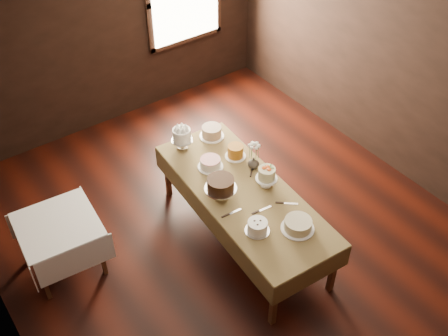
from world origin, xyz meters
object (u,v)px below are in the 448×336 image
(cake_lattice, at_px, (210,164))
(cake_cream, at_px, (298,225))
(cake_flowers, at_px, (266,178))
(cake_server_d, at_px, (253,167))
(display_table, at_px, (244,195))
(cake_server_b, at_px, (291,203))
(cake_speckled, at_px, (212,132))
(side_table, at_px, (58,229))
(cake_chocolate, at_px, (221,188))
(cake_server_a, at_px, (265,208))
(cake_swirl, at_px, (257,227))
(cake_meringue, at_px, (182,139))
(cake_server_e, at_px, (235,211))
(cake_caramel, at_px, (235,152))
(flower_vase, at_px, (253,163))

(cake_lattice, bearing_deg, cake_cream, -82.61)
(cake_lattice, bearing_deg, cake_flowers, -62.14)
(cake_lattice, distance_m, cake_server_d, 0.49)
(display_table, height_order, cake_lattice, cake_lattice)
(cake_server_b, distance_m, cake_server_d, 0.70)
(cake_speckled, bearing_deg, side_table, -174.76)
(cake_speckled, xyz_separation_m, cake_chocolate, (-0.52, -0.91, 0.05))
(side_table, height_order, cake_cream, cake_cream)
(cake_lattice, xyz_separation_m, cake_server_d, (0.39, -0.29, -0.05))
(cake_speckled, relative_size, cake_server_a, 1.26)
(cake_flowers, xyz_separation_m, cake_swirl, (-0.50, -0.47, -0.05))
(cake_flowers, distance_m, cake_server_b, 0.40)
(cake_server_a, bearing_deg, cake_chocolate, 127.43)
(cake_speckled, xyz_separation_m, cake_flowers, (-0.02, -1.07, 0.04))
(cake_meringue, relative_size, cake_server_d, 1.13)
(cake_server_e, bearing_deg, cake_swirl, -83.26)
(cake_meringue, bearing_deg, cake_speckled, -4.86)
(cake_meringue, relative_size, cake_server_b, 1.13)
(display_table, xyz_separation_m, cake_cream, (0.10, -0.75, 0.11))
(cake_server_b, height_order, cake_server_d, same)
(display_table, xyz_separation_m, cake_server_a, (0.02, -0.34, 0.06))
(cake_caramel, distance_m, flower_vase, 0.28)
(cake_lattice, relative_size, cake_server_e, 1.30)
(side_table, distance_m, cake_chocolate, 1.76)
(side_table, bearing_deg, cake_caramel, -7.69)
(cake_caramel, bearing_deg, flower_vase, -79.87)
(cake_caramel, height_order, cake_server_a, cake_caramel)
(cake_chocolate, relative_size, cake_server_b, 1.69)
(cake_server_e, bearing_deg, display_table, 40.25)
(cake_swirl, relative_size, cake_cream, 0.66)
(display_table, distance_m, cake_server_b, 0.53)
(cake_lattice, relative_size, flower_vase, 2.26)
(cake_speckled, bearing_deg, cake_server_b, -89.49)
(cake_speckled, relative_size, cake_cream, 0.78)
(cake_meringue, height_order, cake_server_b, cake_meringue)
(cake_meringue, bearing_deg, cake_server_b, -74.34)
(cake_speckled, bearing_deg, cake_flowers, -91.03)
(cake_lattice, distance_m, cake_cream, 1.31)
(cake_meringue, relative_size, cake_lattice, 0.87)
(cake_flowers, bearing_deg, cake_server_e, -166.47)
(side_table, distance_m, flower_vase, 2.24)
(cake_lattice, height_order, cake_server_b, cake_lattice)
(display_table, bearing_deg, cake_chocolate, 159.45)
(cake_flowers, bearing_deg, cake_server_b, -85.20)
(cake_server_b, relative_size, cake_server_d, 1.00)
(display_table, height_order, cake_server_a, cake_server_a)
(cake_meringue, distance_m, cake_swirl, 1.58)
(cake_meringue, relative_size, cake_cream, 0.70)
(cake_swirl, relative_size, cake_server_d, 1.07)
(cake_speckled, height_order, cake_chocolate, cake_chocolate)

